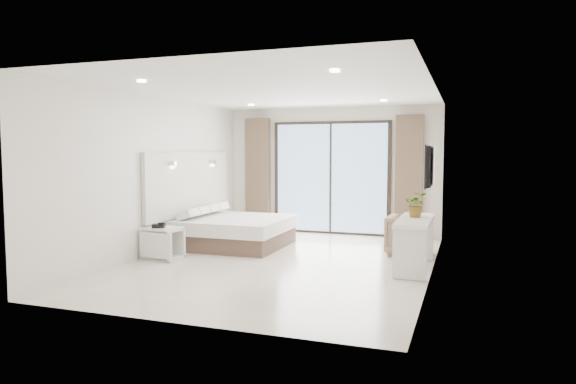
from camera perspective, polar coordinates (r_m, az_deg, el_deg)
name	(u,v)px	position (r m, az deg, el deg)	size (l,w,h in m)	color
ground	(282,262)	(8.26, -0.67, -7.82)	(6.20, 6.20, 0.00)	beige
room_shell	(288,162)	(8.95, 0.00, 3.34)	(4.62, 6.22, 2.72)	silver
bed	(233,231)	(9.66, -6.11, -4.33)	(1.92, 1.83, 0.68)	brown
nightstand	(163,243)	(8.71, -13.75, -5.55)	(0.63, 0.54, 0.52)	silver
phone	(159,226)	(8.64, -14.16, -3.66)	(0.19, 0.15, 0.06)	black
console_desk	(415,232)	(7.91, 13.91, -4.38)	(0.48, 1.53, 0.77)	silver
plant	(416,207)	(8.03, 14.07, -1.66)	(0.34, 0.38, 0.30)	#33662D
armchair	(410,233)	(9.04, 13.35, -4.46)	(0.73, 0.68, 0.75)	#9B8A65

